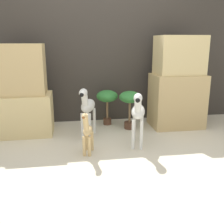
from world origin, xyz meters
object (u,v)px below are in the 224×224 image
object	(u,v)px
zebra_left	(87,106)
giraffe_figurine	(87,132)
potted_palm_front	(130,101)
zebra_right	(138,112)
potted_palm_back	(107,98)

from	to	relation	value
zebra_left	giraffe_figurine	xyz separation A→B (m)	(-0.04, -0.55, -0.17)
potted_palm_front	zebra_left	bearing A→B (deg)	-156.18
zebra_right	potted_palm_back	distance (m)	0.99
zebra_left	potted_palm_back	size ratio (longest dim) A/B	1.30
giraffe_figurine	potted_palm_front	size ratio (longest dim) A/B	0.93
potted_palm_front	potted_palm_back	bearing A→B (deg)	139.92
zebra_right	giraffe_figurine	xyz separation A→B (m)	(-0.64, -0.15, -0.17)
zebra_right	giraffe_figurine	bearing A→B (deg)	-167.06
potted_palm_back	zebra_left	bearing A→B (deg)	-122.49
zebra_right	zebra_left	size ratio (longest dim) A/B	1.00
zebra_right	zebra_left	distance (m)	0.72
zebra_right	zebra_left	xyz separation A→B (m)	(-0.60, 0.41, 0.00)
zebra_right	potted_palm_front	xyz separation A→B (m)	(0.06, 0.70, -0.01)
zebra_right	potted_palm_front	bearing A→B (deg)	85.42
zebra_right	potted_palm_front	world-z (taller)	zebra_right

